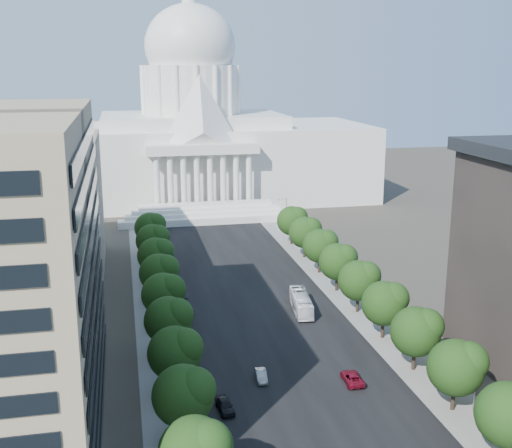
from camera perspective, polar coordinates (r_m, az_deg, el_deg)
road_asphalt at (r=134.48m, az=-0.99°, el=-5.60°), size 30.00×260.00×0.01m
sidewalk_left at (r=132.46m, az=-9.13°, el=-6.10°), size 8.00×260.00×0.02m
sidewalk_right at (r=139.10m, az=6.75°, el=-5.03°), size 8.00×260.00×0.02m
capitol at (r=222.08m, az=-5.68°, el=7.41°), size 120.00×56.00×73.00m
office_block_left_far at (r=139.92m, az=-21.53°, el=0.58°), size 38.00×52.00×30.00m
tree_l_c at (r=80.39m, az=-6.26°, el=-14.78°), size 7.79×7.60×9.97m
tree_l_d at (r=91.07m, az=-7.03°, el=-11.19°), size 7.79×7.60×9.97m
tree_l_e at (r=102.05m, az=-7.63°, el=-8.37°), size 7.79×7.60×9.97m
tree_l_f at (r=113.23m, az=-8.10°, el=-6.10°), size 7.79×7.60×9.97m
tree_l_g at (r=124.57m, az=-8.48°, el=-4.23°), size 7.79×7.60×9.97m
tree_l_h at (r=136.02m, az=-8.80°, el=-2.68°), size 7.79×7.60×9.97m
tree_l_i at (r=147.55m, az=-9.07°, el=-1.38°), size 7.79×7.60×9.97m
tree_l_j at (r=159.16m, az=-9.30°, el=-0.26°), size 7.79×7.60×9.97m
tree_r_b at (r=81.57m, az=21.80°, el=-15.32°), size 7.79×7.60×9.97m
tree_r_c at (r=90.54m, az=17.58°, el=-11.94°), size 7.79×7.60×9.97m
tree_r_d at (r=100.14m, az=14.23°, el=-9.14°), size 7.79×7.60×9.97m
tree_r_e at (r=110.22m, az=11.51°, el=-6.81°), size 7.79×7.60×9.97m
tree_r_f at (r=120.65m, az=9.27°, el=-4.87°), size 7.79×7.60×9.97m
tree_r_g at (r=131.34m, az=7.41°, el=-3.24°), size 7.79×7.60×9.97m
tree_r_h at (r=142.25m, az=5.83°, el=-1.85°), size 7.79×7.60×9.97m
tree_r_i at (r=153.31m, az=4.48°, el=-0.66°), size 7.79×7.60×9.97m
tree_r_j at (r=164.51m, az=3.32°, el=0.37°), size 7.79×7.60×9.97m
streetlight_b at (r=90.93m, az=18.69°, el=-12.36°), size 2.61×0.44×9.00m
streetlight_c at (r=111.21m, az=12.20°, el=-7.01°), size 2.61×0.44×9.00m
streetlight_d at (r=133.11m, az=7.87°, el=-3.30°), size 2.61×0.44×9.00m
streetlight_e at (r=155.94m, az=4.81°, el=-0.65°), size 2.61×0.44×9.00m
streetlight_f at (r=179.35m, az=2.54°, el=1.31°), size 2.61×0.44×9.00m
car_dark_a at (r=89.00m, az=-2.77°, el=-15.83°), size 2.35×4.91×1.62m
car_silver at (r=96.61m, az=0.46°, el=-13.33°), size 1.80×4.36×1.40m
car_red at (r=96.90m, az=8.55°, el=-13.38°), size 2.73×5.52×1.50m
car_dark_b at (r=121.83m, az=-6.26°, el=-7.40°), size 2.65×5.73×1.62m
city_bus at (r=121.34m, az=4.03°, el=-6.99°), size 4.38×12.57×3.43m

